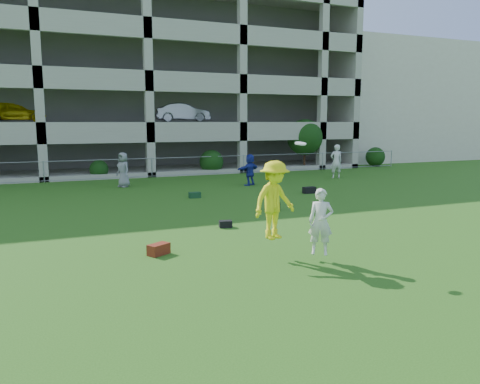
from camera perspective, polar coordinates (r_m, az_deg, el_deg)
name	(u,v)px	position (r m, az deg, el deg)	size (l,w,h in m)	color
ground	(326,267)	(11.13, 10.46, -9.03)	(100.00, 100.00, 0.00)	#235114
stucco_building	(371,104)	(46.84, 15.71, 10.32)	(16.00, 14.00, 10.00)	beige
bystander_c	(123,170)	(24.71, -14.05, 2.65)	(0.87, 0.57, 1.78)	gray
bystander_d	(250,170)	(24.63, 1.20, 2.74)	(1.53, 0.49, 1.65)	#212D98
bystander_e	(336,161)	(28.31, 11.63, 3.68)	(0.73, 0.48, 2.00)	silver
bag_red_a	(159,249)	(12.10, -9.89, -6.88)	(0.55, 0.30, 0.28)	#57160F
bag_black_b	(226,224)	(14.92, -1.77, -3.92)	(0.40, 0.25, 0.22)	black
crate_d	(274,206)	(17.80, 4.15, -1.75)	(0.35, 0.35, 0.30)	black
bag_black_e	(309,190)	(22.18, 8.44, 0.23)	(0.60, 0.30, 0.30)	black
bag_green_g	(195,195)	(20.72, -5.55, -0.37)	(0.50, 0.30, 0.25)	#13361F
frisbee_contest	(282,204)	(11.35, 5.20, -1.44)	(1.96, 1.49, 2.69)	yellow
parking_garage	(125,86)	(37.12, -13.82, 12.49)	(30.00, 14.00, 12.00)	#9E998C
fence	(152,167)	(28.60, -10.70, 2.98)	(36.06, 0.06, 1.20)	gray
shrub_row	(219,150)	(30.46, -2.52, 5.15)	(34.38, 2.52, 3.50)	#163D11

